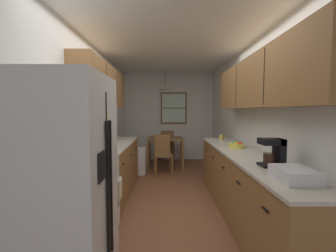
{
  "coord_description": "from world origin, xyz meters",
  "views": [
    {
      "loc": [
        -0.07,
        -2.96,
        1.46
      ],
      "look_at": [
        -0.04,
        1.19,
        1.17
      ],
      "focal_mm": 23.64,
      "sensor_mm": 36.0,
      "label": 1
    }
  ],
  "objects_px": {
    "table_serving_bowl": "(167,137)",
    "stove_range": "(87,197)",
    "mug_by_coffeemaker": "(221,137)",
    "refrigerator": "(62,182)",
    "dining_chair_near": "(163,152)",
    "storage_canister": "(100,145)",
    "dining_table": "(165,143)",
    "dish_rack": "(294,174)",
    "microwave_over_range": "(74,92)",
    "trash_bin": "(139,161)",
    "coffee_maker": "(274,152)",
    "dining_chair_far": "(167,144)",
    "fruit_bowl": "(237,145)"
  },
  "relations": [
    {
      "from": "dining_chair_near",
      "to": "mug_by_coffeemaker",
      "type": "height_order",
      "value": "mug_by_coffeemaker"
    },
    {
      "from": "microwave_over_range",
      "to": "storage_canister",
      "type": "height_order",
      "value": "microwave_over_range"
    },
    {
      "from": "table_serving_bowl",
      "to": "dining_chair_far",
      "type": "bearing_deg",
      "value": 91.11
    },
    {
      "from": "dish_rack",
      "to": "table_serving_bowl",
      "type": "relative_size",
      "value": 1.88
    },
    {
      "from": "coffee_maker",
      "to": "dish_rack",
      "type": "distance_m",
      "value": 0.47
    },
    {
      "from": "microwave_over_range",
      "to": "dining_chair_far",
      "type": "height_order",
      "value": "microwave_over_range"
    },
    {
      "from": "stove_range",
      "to": "storage_canister",
      "type": "xyz_separation_m",
      "value": [
        -0.01,
        0.55,
        0.51
      ]
    },
    {
      "from": "dining_chair_far",
      "to": "dining_table",
      "type": "bearing_deg",
      "value": -93.88
    },
    {
      "from": "dining_chair_far",
      "to": "fruit_bowl",
      "type": "relative_size",
      "value": 3.78
    },
    {
      "from": "table_serving_bowl",
      "to": "stove_range",
      "type": "bearing_deg",
      "value": -106.51
    },
    {
      "from": "fruit_bowl",
      "to": "table_serving_bowl",
      "type": "distance_m",
      "value": 2.58
    },
    {
      "from": "coffee_maker",
      "to": "dish_rack",
      "type": "relative_size",
      "value": 0.83
    },
    {
      "from": "trash_bin",
      "to": "storage_canister",
      "type": "distance_m",
      "value": 2.12
    },
    {
      "from": "mug_by_coffeemaker",
      "to": "table_serving_bowl",
      "type": "relative_size",
      "value": 0.6
    },
    {
      "from": "dining_table",
      "to": "dish_rack",
      "type": "bearing_deg",
      "value": -74.92
    },
    {
      "from": "mug_by_coffeemaker",
      "to": "refrigerator",
      "type": "bearing_deg",
      "value": -127.69
    },
    {
      "from": "microwave_over_range",
      "to": "mug_by_coffeemaker",
      "type": "bearing_deg",
      "value": 40.28
    },
    {
      "from": "stove_range",
      "to": "coffee_maker",
      "type": "bearing_deg",
      "value": -8.48
    },
    {
      "from": "refrigerator",
      "to": "dining_chair_near",
      "type": "height_order",
      "value": "refrigerator"
    },
    {
      "from": "microwave_over_range",
      "to": "trash_bin",
      "type": "height_order",
      "value": "microwave_over_range"
    },
    {
      "from": "dish_rack",
      "to": "table_serving_bowl",
      "type": "height_order",
      "value": "dish_rack"
    },
    {
      "from": "stove_range",
      "to": "dining_chair_far",
      "type": "relative_size",
      "value": 1.22
    },
    {
      "from": "microwave_over_range",
      "to": "dish_rack",
      "type": "bearing_deg",
      "value": -19.97
    },
    {
      "from": "dining_chair_near",
      "to": "storage_canister",
      "type": "relative_size",
      "value": 5.38
    },
    {
      "from": "dining_chair_far",
      "to": "dish_rack",
      "type": "relative_size",
      "value": 2.65
    },
    {
      "from": "stove_range",
      "to": "dining_table",
      "type": "distance_m",
      "value": 3.31
    },
    {
      "from": "refrigerator",
      "to": "fruit_bowl",
      "type": "height_order",
      "value": "refrigerator"
    },
    {
      "from": "dining_chair_near",
      "to": "mug_by_coffeemaker",
      "type": "bearing_deg",
      "value": -34.54
    },
    {
      "from": "mug_by_coffeemaker",
      "to": "fruit_bowl",
      "type": "relative_size",
      "value": 0.46
    },
    {
      "from": "dining_table",
      "to": "table_serving_bowl",
      "type": "distance_m",
      "value": 0.16
    },
    {
      "from": "fruit_bowl",
      "to": "dish_rack",
      "type": "xyz_separation_m",
      "value": [
        -0.04,
        -1.59,
        0.01
      ]
    },
    {
      "from": "dining_chair_near",
      "to": "storage_canister",
      "type": "distance_m",
      "value": 2.26
    },
    {
      "from": "microwave_over_range",
      "to": "dish_rack",
      "type": "height_order",
      "value": "microwave_over_range"
    },
    {
      "from": "dining_chair_far",
      "to": "coffee_maker",
      "type": "relative_size",
      "value": 3.19
    },
    {
      "from": "refrigerator",
      "to": "trash_bin",
      "type": "xyz_separation_m",
      "value": [
        0.23,
        3.24,
        -0.57
      ]
    },
    {
      "from": "stove_range",
      "to": "storage_canister",
      "type": "height_order",
      "value": "stove_range"
    },
    {
      "from": "dining_chair_far",
      "to": "storage_canister",
      "type": "height_order",
      "value": "storage_canister"
    },
    {
      "from": "dining_chair_near",
      "to": "coffee_maker",
      "type": "height_order",
      "value": "coffee_maker"
    },
    {
      "from": "mug_by_coffeemaker",
      "to": "dish_rack",
      "type": "distance_m",
      "value": 2.54
    },
    {
      "from": "dining_chair_near",
      "to": "trash_bin",
      "type": "distance_m",
      "value": 0.58
    },
    {
      "from": "microwave_over_range",
      "to": "table_serving_bowl",
      "type": "xyz_separation_m",
      "value": [
        1.06,
        3.19,
        -0.88
      ]
    },
    {
      "from": "dish_rack",
      "to": "microwave_over_range",
      "type": "bearing_deg",
      "value": 160.03
    },
    {
      "from": "refrigerator",
      "to": "dining_chair_near",
      "type": "bearing_deg",
      "value": 76.82
    },
    {
      "from": "dining_table",
      "to": "dining_chair_far",
      "type": "relative_size",
      "value": 1.02
    },
    {
      "from": "dining_chair_far",
      "to": "mug_by_coffeemaker",
      "type": "bearing_deg",
      "value": -61.93
    },
    {
      "from": "stove_range",
      "to": "dish_rack",
      "type": "bearing_deg",
      "value": -21.03
    },
    {
      "from": "table_serving_bowl",
      "to": "dining_table",
      "type": "bearing_deg",
      "value": -173.07
    },
    {
      "from": "microwave_over_range",
      "to": "stove_range",
      "type": "bearing_deg",
      "value": -0.03
    },
    {
      "from": "dining_chair_near",
      "to": "coffee_maker",
      "type": "xyz_separation_m",
      "value": [
        1.17,
        -2.89,
        0.55
      ]
    },
    {
      "from": "mug_by_coffeemaker",
      "to": "microwave_over_range",
      "type": "bearing_deg",
      "value": -139.72
    }
  ]
}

